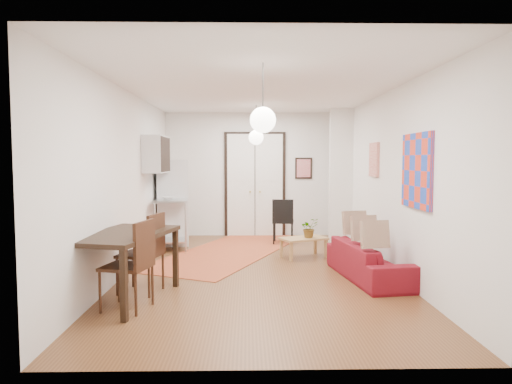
{
  "coord_description": "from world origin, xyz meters",
  "views": [
    {
      "loc": [
        -0.18,
        -7.27,
        1.79
      ],
      "look_at": [
        -0.03,
        0.44,
        1.25
      ],
      "focal_mm": 32.0,
      "sensor_mm": 36.0,
      "label": 1
    }
  ],
  "objects_px": {
    "sofa": "(370,260)",
    "kitchen_counter": "(171,215)",
    "dining_table": "(124,240)",
    "dining_chair_far": "(129,256)",
    "fridge": "(173,202)",
    "black_side_chair": "(283,217)",
    "coffee_table": "(304,240)",
    "dining_chair_near": "(142,245)"
  },
  "relations": [
    {
      "from": "sofa",
      "to": "kitchen_counter",
      "type": "height_order",
      "value": "kitchen_counter"
    },
    {
      "from": "dining_table",
      "to": "dining_chair_far",
      "type": "bearing_deg",
      "value": -63.22
    },
    {
      "from": "fridge",
      "to": "black_side_chair",
      "type": "height_order",
      "value": "fridge"
    },
    {
      "from": "fridge",
      "to": "black_side_chair",
      "type": "bearing_deg",
      "value": -3.38
    },
    {
      "from": "coffee_table",
      "to": "black_side_chair",
      "type": "distance_m",
      "value": 1.56
    },
    {
      "from": "dining_chair_far",
      "to": "kitchen_counter",
      "type": "bearing_deg",
      "value": -164.44
    },
    {
      "from": "sofa",
      "to": "kitchen_counter",
      "type": "bearing_deg",
      "value": 44.96
    },
    {
      "from": "fridge",
      "to": "dining_chair_far",
      "type": "height_order",
      "value": "fridge"
    },
    {
      "from": "sofa",
      "to": "dining_chair_near",
      "type": "bearing_deg",
      "value": 91.26
    },
    {
      "from": "sofa",
      "to": "fridge",
      "type": "bearing_deg",
      "value": 42.14
    },
    {
      "from": "dining_chair_near",
      "to": "black_side_chair",
      "type": "distance_m",
      "value": 4.21
    },
    {
      "from": "dining_table",
      "to": "dining_chair_far",
      "type": "height_order",
      "value": "dining_chair_far"
    },
    {
      "from": "coffee_table",
      "to": "dining_chair_far",
      "type": "bearing_deg",
      "value": -131.94
    },
    {
      "from": "fridge",
      "to": "dining_chair_far",
      "type": "xyz_separation_m",
      "value": [
        0.12,
        -4.09,
        -0.27
      ]
    },
    {
      "from": "kitchen_counter",
      "to": "black_side_chair",
      "type": "bearing_deg",
      "value": 3.21
    },
    {
      "from": "sofa",
      "to": "black_side_chair",
      "type": "height_order",
      "value": "black_side_chair"
    },
    {
      "from": "sofa",
      "to": "coffee_table",
      "type": "height_order",
      "value": "sofa"
    },
    {
      "from": "dining_table",
      "to": "coffee_table",
      "type": "bearing_deg",
      "value": 44.11
    },
    {
      "from": "fridge",
      "to": "dining_table",
      "type": "xyz_separation_m",
      "value": [
        0.0,
        -3.85,
        -0.13
      ]
    },
    {
      "from": "kitchen_counter",
      "to": "fridge",
      "type": "bearing_deg",
      "value": 82.0
    },
    {
      "from": "dining_table",
      "to": "fridge",
      "type": "bearing_deg",
      "value": 90.0
    },
    {
      "from": "dining_table",
      "to": "sofa",
      "type": "bearing_deg",
      "value": 16.27
    },
    {
      "from": "dining_chair_near",
      "to": "dining_table",
      "type": "bearing_deg",
      "value": -0.98
    },
    {
      "from": "dining_chair_far",
      "to": "dining_table",
      "type": "bearing_deg",
      "value": -139.47
    },
    {
      "from": "fridge",
      "to": "black_side_chair",
      "type": "relative_size",
      "value": 1.86
    },
    {
      "from": "dining_chair_near",
      "to": "coffee_table",
      "type": "bearing_deg",
      "value": 143.49
    },
    {
      "from": "coffee_table",
      "to": "dining_chair_near",
      "type": "xyz_separation_m",
      "value": [
        -2.49,
        -2.07,
        0.31
      ]
    },
    {
      "from": "sofa",
      "to": "dining_table",
      "type": "distance_m",
      "value": 3.6
    },
    {
      "from": "fridge",
      "to": "dining_table",
      "type": "bearing_deg",
      "value": -98.0
    },
    {
      "from": "dining_chair_near",
      "to": "dining_chair_far",
      "type": "relative_size",
      "value": 1.0
    },
    {
      "from": "coffee_table",
      "to": "fridge",
      "type": "bearing_deg",
      "value": 153.01
    },
    {
      "from": "sofa",
      "to": "black_side_chair",
      "type": "distance_m",
      "value": 3.24
    },
    {
      "from": "sofa",
      "to": "fridge",
      "type": "xyz_separation_m",
      "value": [
        -3.42,
        2.86,
        0.62
      ]
    },
    {
      "from": "dining_chair_far",
      "to": "black_side_chair",
      "type": "relative_size",
      "value": 1.11
    },
    {
      "from": "sofa",
      "to": "fridge",
      "type": "distance_m",
      "value": 4.5
    },
    {
      "from": "kitchen_counter",
      "to": "fridge",
      "type": "height_order",
      "value": "fridge"
    },
    {
      "from": "sofa",
      "to": "kitchen_counter",
      "type": "xyz_separation_m",
      "value": [
        -3.42,
        2.58,
        0.39
      ]
    },
    {
      "from": "coffee_table",
      "to": "black_side_chair",
      "type": "height_order",
      "value": "black_side_chair"
    },
    {
      "from": "coffee_table",
      "to": "dining_chair_far",
      "type": "distance_m",
      "value": 3.73
    },
    {
      "from": "black_side_chair",
      "to": "fridge",
      "type": "bearing_deg",
      "value": 11.86
    },
    {
      "from": "sofa",
      "to": "dining_table",
      "type": "relative_size",
      "value": 1.09
    },
    {
      "from": "sofa",
      "to": "dining_chair_near",
      "type": "xyz_separation_m",
      "value": [
        -3.3,
        -0.54,
        0.35
      ]
    }
  ]
}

